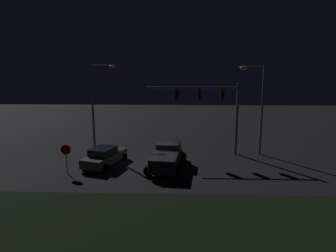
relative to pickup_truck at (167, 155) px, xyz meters
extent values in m
plane|color=black|center=(-0.53, 0.55, -1.00)|extent=(80.00, 80.00, 0.00)
cube|color=black|center=(-0.53, -8.71, -0.95)|extent=(25.70, 7.04, 0.10)
cube|color=black|center=(-0.02, -0.17, -0.32)|extent=(2.57, 5.58, 0.55)
cube|color=black|center=(0.11, 1.01, 0.38)|extent=(2.03, 2.09, 0.85)
cube|color=black|center=(0.11, 1.01, 0.50)|extent=(1.91, 1.70, 0.51)
cube|color=black|center=(-0.14, -1.25, 0.18)|extent=(2.24, 3.21, 0.45)
cylinder|color=black|center=(-0.83, 1.87, -0.60)|extent=(0.80, 0.22, 0.80)
cylinder|color=black|center=(1.22, 1.65, -0.60)|extent=(0.80, 0.22, 0.80)
cylinder|color=black|center=(-1.25, -1.99, -0.60)|extent=(0.80, 0.22, 0.80)
cylinder|color=black|center=(0.80, -2.22, -0.60)|extent=(0.80, 0.22, 0.80)
cube|color=#514C47|center=(-5.09, 0.42, -0.39)|extent=(3.03, 4.74, 0.70)
cube|color=black|center=(-5.17, 0.18, 0.24)|extent=(2.13, 2.39, 0.55)
cylinder|color=black|center=(-5.52, 2.12, -0.68)|extent=(0.64, 0.22, 0.64)
cylinder|color=black|center=(-3.77, 1.57, -0.68)|extent=(0.64, 0.22, 0.64)
cylinder|color=black|center=(-6.42, -0.73, -0.68)|extent=(0.64, 0.22, 0.64)
cylinder|color=black|center=(-4.66, -1.28, -0.68)|extent=(0.64, 0.22, 0.64)
cylinder|color=slate|center=(6.15, 3.77, 2.25)|extent=(0.24, 0.24, 6.50)
cylinder|color=slate|center=(2.05, 3.77, 5.10)|extent=(8.20, 0.18, 0.18)
cube|color=black|center=(4.75, 3.77, 4.50)|extent=(0.32, 0.44, 0.95)
sphere|color=red|center=(4.75, 3.54, 4.80)|extent=(0.22, 0.22, 0.22)
sphere|color=#59380A|center=(4.75, 3.54, 4.50)|extent=(0.22, 0.22, 0.22)
sphere|color=#0C4719|center=(4.75, 3.54, 4.20)|extent=(0.22, 0.22, 0.22)
cube|color=black|center=(2.75, 3.77, 4.50)|extent=(0.32, 0.44, 0.95)
sphere|color=red|center=(2.75, 3.54, 4.80)|extent=(0.22, 0.22, 0.22)
sphere|color=#59380A|center=(2.75, 3.54, 4.50)|extent=(0.22, 0.22, 0.22)
sphere|color=#0C4719|center=(2.75, 3.54, 4.20)|extent=(0.22, 0.22, 0.22)
cube|color=black|center=(0.75, 3.77, 4.50)|extent=(0.32, 0.44, 0.95)
sphere|color=red|center=(0.75, 3.54, 4.80)|extent=(0.22, 0.22, 0.22)
sphere|color=#59380A|center=(0.75, 3.54, 4.50)|extent=(0.22, 0.22, 0.22)
sphere|color=#0C4719|center=(0.75, 3.54, 4.20)|extent=(0.22, 0.22, 0.22)
cylinder|color=slate|center=(-7.40, 5.44, 3.10)|extent=(0.20, 0.20, 8.19)
cylinder|color=slate|center=(-6.37, 5.44, 7.04)|extent=(2.06, 0.12, 0.12)
ellipsoid|color=#F9CC72|center=(-5.34, 5.44, 6.94)|extent=(0.70, 0.44, 0.30)
cylinder|color=slate|center=(8.37, 3.86, 3.03)|extent=(0.20, 0.20, 8.06)
cylinder|color=slate|center=(7.45, 3.86, 6.91)|extent=(1.82, 0.12, 0.12)
ellipsoid|color=#F9CC72|center=(6.54, 3.86, 6.81)|extent=(0.70, 0.44, 0.30)
cylinder|color=slate|center=(-7.45, -1.60, 0.10)|extent=(0.07, 0.07, 2.20)
cylinder|color=#B20C0F|center=(-7.45, -1.63, 0.85)|extent=(0.76, 0.03, 0.76)
camera|label=1|loc=(0.84, -21.72, 6.70)|focal=30.54mm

